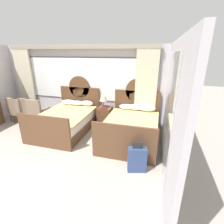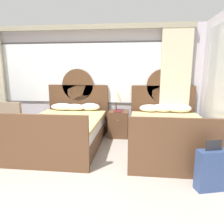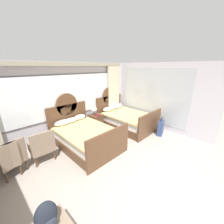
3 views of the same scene
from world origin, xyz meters
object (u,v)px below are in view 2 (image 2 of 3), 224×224
at_px(bed_near_window, 66,129).
at_px(book_on_nightstand, 118,111).
at_px(nightstand_between_beds, 118,124).
at_px(table_lamp_on_nightstand, 116,95).
at_px(armchair_by_window_left, 14,121).
at_px(suitcase_on_floor, 211,170).
at_px(bed_near_mirror, 168,133).

xyz_separation_m(bed_near_window, book_on_nightstand, (1.08, 0.65, 0.30)).
bearing_deg(nightstand_between_beds, table_lamp_on_nightstand, 159.68).
xyz_separation_m(nightstand_between_beds, armchair_by_window_left, (-2.35, -0.57, 0.15)).
height_order(armchair_by_window_left, suitcase_on_floor, armchair_by_window_left).
bearing_deg(bed_near_mirror, suitcase_on_floor, -75.83).
distance_m(nightstand_between_beds, suitcase_on_floor, 2.61).
xyz_separation_m(armchair_by_window_left, suitcase_on_floor, (3.79, -1.61, -0.18)).
height_order(bed_near_window, nightstand_between_beds, bed_near_window).
relative_size(book_on_nightstand, armchair_by_window_left, 0.28).
height_order(bed_near_mirror, table_lamp_on_nightstand, bed_near_mirror).
height_order(bed_near_mirror, book_on_nightstand, bed_near_mirror).
bearing_deg(suitcase_on_floor, table_lamp_on_nightstand, 124.21).
xyz_separation_m(bed_near_mirror, book_on_nightstand, (-1.07, 0.65, 0.29)).
bearing_deg(armchair_by_window_left, nightstand_between_beds, 13.54).
bearing_deg(bed_near_window, nightstand_between_beds, 34.92).
bearing_deg(bed_near_window, table_lamp_on_nightstand, 37.24).
relative_size(bed_near_mirror, suitcase_on_floor, 3.17).
relative_size(bed_near_window, table_lamp_on_nightstand, 4.09).
bearing_deg(suitcase_on_floor, book_on_nightstand, 124.52).
relative_size(bed_near_window, suitcase_on_floor, 3.17).
bearing_deg(book_on_nightstand, table_lamp_on_nightstand, 118.33).
relative_size(bed_near_window, bed_near_mirror, 1.00).
relative_size(bed_near_window, nightstand_between_beds, 3.52).
relative_size(nightstand_between_beds, armchair_by_window_left, 0.69).
xyz_separation_m(nightstand_between_beds, suitcase_on_floor, (1.44, -2.18, -0.03)).
height_order(bed_near_mirror, suitcase_on_floor, bed_near_mirror).
bearing_deg(table_lamp_on_nightstand, book_on_nightstand, -61.67).
relative_size(table_lamp_on_nightstand, book_on_nightstand, 2.12).
height_order(bed_near_window, bed_near_mirror, same).
bearing_deg(armchair_by_window_left, bed_near_mirror, -2.97).
distance_m(nightstand_between_beds, armchair_by_window_left, 2.42).
relative_size(armchair_by_window_left, suitcase_on_floor, 1.31).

